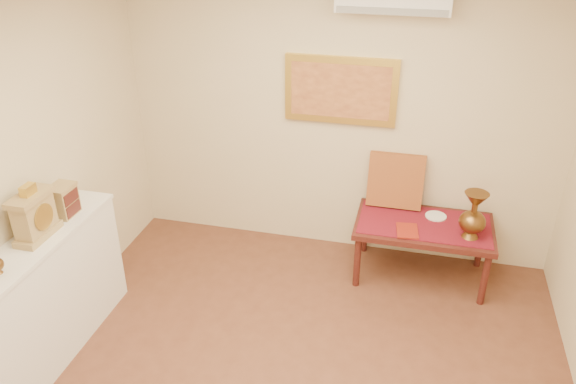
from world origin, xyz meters
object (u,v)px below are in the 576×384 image
(brass_urn_tall, at_px, (474,211))
(low_table, at_px, (423,230))
(display_ledge, at_px, (26,318))
(mantel_clock, at_px, (34,215))
(wooden_chest, at_px, (63,200))

(brass_urn_tall, xyz_separation_m, low_table, (-0.38, 0.14, -0.33))
(brass_urn_tall, relative_size, low_table, 0.42)
(display_ledge, bearing_deg, low_table, 35.10)
(display_ledge, distance_m, mantel_clock, 0.73)
(mantel_clock, xyz_separation_m, low_table, (2.67, 1.58, -0.67))
(display_ledge, xyz_separation_m, mantel_clock, (0.01, 0.30, 0.66))
(wooden_chest, distance_m, low_table, 3.01)
(display_ledge, relative_size, low_table, 1.68)
(brass_urn_tall, bearing_deg, low_table, 160.37)
(mantel_clock, height_order, low_table, mantel_clock)
(mantel_clock, bearing_deg, wooden_chest, 89.74)
(mantel_clock, distance_m, wooden_chest, 0.33)
(wooden_chest, height_order, low_table, wooden_chest)
(display_ledge, xyz_separation_m, low_table, (2.67, 1.88, -0.01))
(brass_urn_tall, relative_size, mantel_clock, 1.23)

